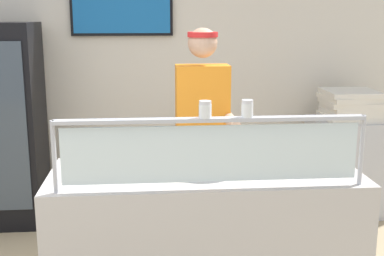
% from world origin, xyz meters
% --- Properties ---
extents(shop_rear_unit, '(6.21, 0.13, 2.70)m').
position_xyz_m(shop_rear_unit, '(0.90, 2.49, 1.36)').
color(shop_rear_unit, silver).
rests_on(shop_rear_unit, ground).
extents(serving_counter, '(1.81, 0.72, 0.95)m').
position_xyz_m(serving_counter, '(0.91, 0.36, 0.47)').
color(serving_counter, '#BCB7B2').
rests_on(serving_counter, ground).
extents(sneeze_guard, '(1.64, 0.06, 0.38)m').
position_xyz_m(sneeze_guard, '(0.91, 0.06, 1.20)').
color(sneeze_guard, '#B2B5BC').
rests_on(sneeze_guard, serving_counter).
extents(pizza_tray, '(0.40, 0.40, 0.04)m').
position_xyz_m(pizza_tray, '(0.88, 0.34, 0.97)').
color(pizza_tray, '#9EA0A8').
rests_on(pizza_tray, serving_counter).
extents(pizza_server, '(0.12, 0.29, 0.01)m').
position_xyz_m(pizza_server, '(0.84, 0.32, 0.99)').
color(pizza_server, '#ADAFB7').
rests_on(pizza_server, pizza_tray).
extents(parmesan_shaker, '(0.07, 0.07, 0.09)m').
position_xyz_m(parmesan_shaker, '(0.87, 0.06, 1.37)').
color(parmesan_shaker, white).
rests_on(parmesan_shaker, sneeze_guard).
extents(pepper_flake_shaker, '(0.06, 0.06, 0.09)m').
position_xyz_m(pepper_flake_shaker, '(1.09, 0.06, 1.37)').
color(pepper_flake_shaker, white).
rests_on(pepper_flake_shaker, sneeze_guard).
extents(worker_figure, '(0.41, 0.50, 1.76)m').
position_xyz_m(worker_figure, '(0.97, 1.10, 1.01)').
color(worker_figure, '#23232D').
rests_on(worker_figure, ground).
extents(drink_fridge, '(0.64, 0.61, 1.78)m').
position_xyz_m(drink_fridge, '(-0.70, 2.04, 0.89)').
color(drink_fridge, black).
rests_on(drink_fridge, ground).
extents(prep_shelf, '(0.70, 0.55, 0.90)m').
position_xyz_m(prep_shelf, '(2.44, 2.00, 0.45)').
color(prep_shelf, '#B7BABF').
rests_on(prep_shelf, ground).
extents(pizza_box_stack, '(0.51, 0.50, 0.27)m').
position_xyz_m(pizza_box_stack, '(2.44, 2.00, 1.03)').
color(pizza_box_stack, silver).
rests_on(pizza_box_stack, prep_shelf).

